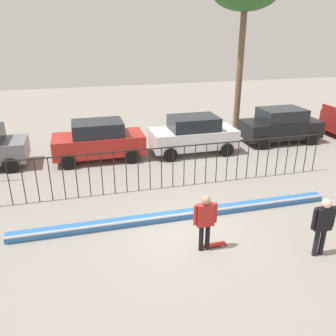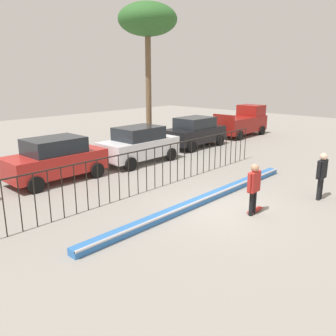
# 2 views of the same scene
# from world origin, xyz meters

# --- Properties ---
(ground_plane) EXTENTS (60.00, 60.00, 0.00)m
(ground_plane) POSITION_xyz_m (0.00, 0.00, 0.00)
(ground_plane) COLOR gray
(bowl_coping_ledge) EXTENTS (11.00, 0.40, 0.27)m
(bowl_coping_ledge) POSITION_xyz_m (0.00, 1.03, 0.12)
(bowl_coping_ledge) COLOR #2D6BB7
(bowl_coping_ledge) RESTS_ON ground
(perimeter_fence) EXTENTS (14.04, 0.04, 1.72)m
(perimeter_fence) POSITION_xyz_m (-0.00, 3.50, 1.07)
(perimeter_fence) COLOR black
(perimeter_fence) RESTS_ON ground
(skateboarder) EXTENTS (0.71, 0.27, 1.75)m
(skateboarder) POSITION_xyz_m (0.19, -0.88, 1.05)
(skateboarder) COLOR black
(skateboarder) RESTS_ON ground
(skateboard) EXTENTS (0.80, 0.20, 0.07)m
(skateboard) POSITION_xyz_m (0.49, -0.82, 0.06)
(skateboard) COLOR #A51E19
(skateboard) RESTS_ON ground
(camera_operator) EXTENTS (0.72, 0.27, 1.78)m
(camera_operator) POSITION_xyz_m (3.22, -1.95, 1.07)
(camera_operator) COLOR black
(camera_operator) RESTS_ON ground
(parked_car_red) EXTENTS (4.30, 2.12, 1.90)m
(parked_car_red) POSITION_xyz_m (-2.14, 7.46, 0.97)
(parked_car_red) COLOR #B2231E
(parked_car_red) RESTS_ON ground
(parked_car_white) EXTENTS (4.30, 2.12, 1.90)m
(parked_car_white) POSITION_xyz_m (2.58, 7.23, 0.97)
(parked_car_white) COLOR silver
(parked_car_white) RESTS_ON ground
(parked_car_black) EXTENTS (4.30, 2.12, 1.90)m
(parked_car_black) POSITION_xyz_m (7.83, 7.68, 0.97)
(parked_car_black) COLOR black
(parked_car_black) RESTS_ON ground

